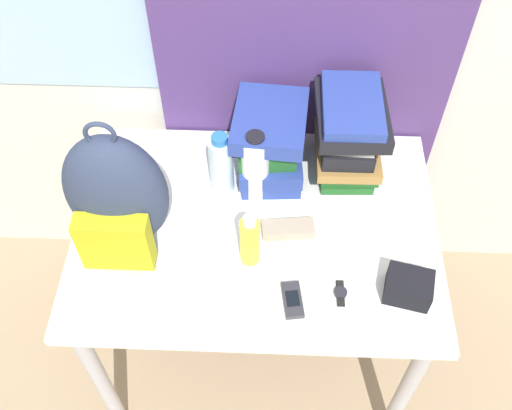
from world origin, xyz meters
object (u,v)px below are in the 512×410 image
cell_phone (292,300)px  camera_pouch (409,287)px  sunscreen_bottle (250,240)px  sunglasses_case (288,229)px  water_bottle (221,164)px  backpack (117,197)px  sports_bottle (255,166)px  book_stack_left (269,141)px  book_stack_center (349,136)px  wristwatch (340,293)px

cell_phone → camera_pouch: size_ratio=0.81×
sunscreen_bottle → sunglasses_case: size_ratio=1.21×
water_bottle → cell_phone: water_bottle is taller
backpack → sports_bottle: 0.41m
backpack → sunscreen_bottle: 0.37m
book_stack_left → book_stack_center: book_stack_center is taller
camera_pouch → wristwatch: bearing=-177.7°
book_stack_left → sunscreen_bottle: book_stack_left is taller
sunglasses_case → sports_bottle: bearing=123.3°
book_stack_center → sunscreen_bottle: size_ratio=1.56×
book_stack_left → water_bottle: size_ratio=1.23×
sports_bottle → wristwatch: bearing=-55.1°
backpack → book_stack_left: 0.50m
book_stack_left → book_stack_center: 0.24m
cell_phone → sunglasses_case: bearing=93.4°
wristwatch → book_stack_left: bearing=114.9°
backpack → wristwatch: backpack is taller
book_stack_center → cell_phone: 0.52m
book_stack_left → book_stack_center: size_ratio=0.93×
book_stack_center → cell_phone: bearing=-108.4°
book_stack_center → wristwatch: size_ratio=3.68×
book_stack_left → sunscreen_bottle: bearing=-97.0°
sports_bottle → cell_phone: bearing=-73.2°
sunglasses_case → backpack: bearing=-175.0°
backpack → cell_phone: (0.47, -0.18, -0.19)m
backpack → book_stack_center: 0.70m
water_bottle → sports_bottle: sports_bottle is taller
backpack → book_stack_center: size_ratio=1.56×
book_stack_center → sunscreen_bottle: book_stack_center is taller
backpack → camera_pouch: bearing=-10.8°
book_stack_left → sunglasses_case: book_stack_left is taller
book_stack_left → sunglasses_case: size_ratio=1.76×
cell_phone → wristwatch: size_ratio=1.41×
sunglasses_case → camera_pouch: 0.37m
sunglasses_case → book_stack_left: bearing=104.3°
backpack → book_stack_center: bearing=24.8°
backpack → sunscreen_bottle: (0.35, -0.05, -0.11)m
sports_bottle → sunscreen_bottle: size_ratio=1.29×
sunscreen_bottle → camera_pouch: (0.43, -0.10, -0.05)m
backpack → sports_bottle: bearing=28.4°
sunglasses_case → wristwatch: size_ratio=1.95×
backpack → sunglasses_case: 0.49m
backpack → water_bottle: (0.26, 0.20, -0.09)m
book_stack_center → camera_pouch: 0.48m
book_stack_center → cell_phone: book_stack_center is taller
backpack → water_bottle: bearing=38.5°
backpack → camera_pouch: backpack is taller
book_stack_center → water_bottle: (-0.37, -0.09, -0.05)m
water_bottle → sunscreen_bottle: bearing=-69.4°
book_stack_center → camera_pouch: bearing=-71.3°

